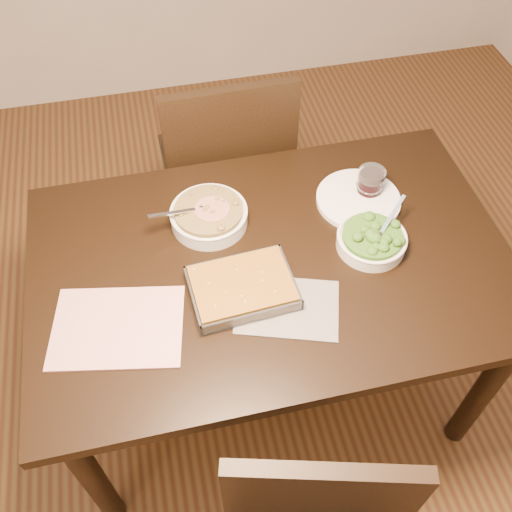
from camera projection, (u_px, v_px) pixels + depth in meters
ground at (268, 377)px, 2.24m from camera, size 4.00×4.00×0.00m
table at (271, 278)px, 1.73m from camera, size 1.40×0.90×0.75m
magazine_a at (118, 327)px, 1.51m from camera, size 0.39×0.31×0.01m
magazine_b at (287, 307)px, 1.55m from camera, size 0.32×0.27×0.00m
coaster at (368, 193)px, 1.82m from camera, size 0.13×0.13×0.00m
stew_bowl at (209, 215)px, 1.72m from camera, size 0.26×0.24×0.09m
broccoli_bowl at (372, 240)px, 1.67m from camera, size 0.21×0.21×0.08m
baking_dish at (242, 288)px, 1.56m from camera, size 0.30×0.23×0.05m
wine_tumbler at (370, 182)px, 1.78m from camera, size 0.08×0.08×0.09m
dinner_plate at (358, 200)px, 1.80m from camera, size 0.26×0.26×0.02m
chair_far at (227, 166)px, 2.20m from camera, size 0.47×0.47×0.99m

